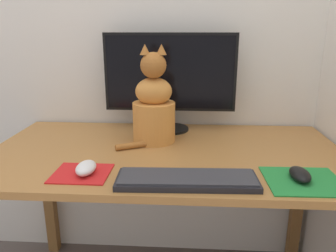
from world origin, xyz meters
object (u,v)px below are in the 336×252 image
monitor (171,77)px  cat (154,107)px  keyboard (187,179)px  computer_mouse_right (300,174)px  computer_mouse_left (86,168)px

monitor → cat: size_ratio=1.48×
keyboard → cat: cat is taller
keyboard → computer_mouse_right: 0.35m
monitor → computer_mouse_right: size_ratio=5.46×
monitor → computer_mouse_right: 0.69m
computer_mouse_right → cat: size_ratio=0.27×
computer_mouse_left → cat: bearing=61.7°
computer_mouse_left → computer_mouse_right: computer_mouse_left is taller
keyboard → monitor: bearing=96.4°
monitor → cat: monitor is taller
keyboard → cat: 0.42m
keyboard → computer_mouse_right: computer_mouse_right is taller
monitor → keyboard: 0.59m
keyboard → computer_mouse_right: bearing=4.7°
keyboard → computer_mouse_left: bearing=170.9°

